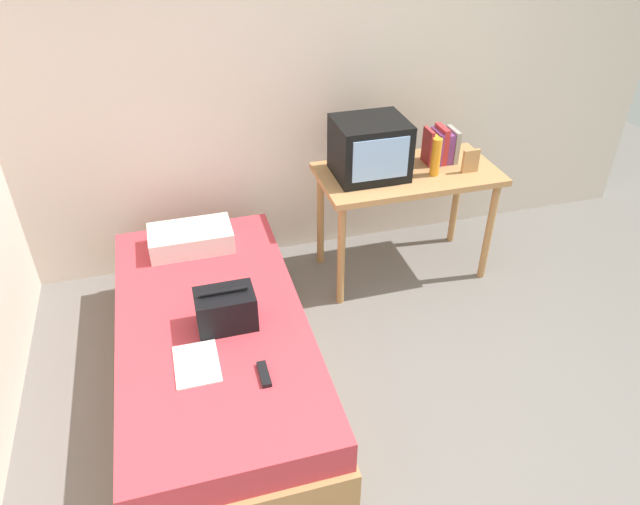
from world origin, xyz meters
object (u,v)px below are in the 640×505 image
Objects in this scene: pillow at (191,238)px; remote_dark at (264,374)px; desk at (407,185)px; book_row at (441,146)px; magazine at (197,364)px; water_bottle at (436,157)px; picture_frame at (471,161)px; bed at (215,349)px; handbag at (226,309)px; tv at (370,148)px.

remote_dark is at bearing -79.58° from pillow.
book_row reaches higher than desk.
magazine is 0.34m from remote_dark.
magazine is 1.86× the size of remote_dark.
picture_frame is (0.23, -0.03, -0.05)m from water_bottle.
remote_dark reaches higher than bed.
remote_dark is (-1.45, -1.28, -0.42)m from book_row.
water_bottle reaches higher than book_row.
remote_dark is at bearing -74.67° from handbag.
pillow is at bearing -179.26° from desk.
pillow reaches higher than magazine.
book_row is 1.98m from remote_dark.
handbag is at bearing -45.40° from bed.
tv reaches higher than remote_dark.
desk is 0.39m from tv.
remote_dark is (-1.20, -1.20, -0.21)m from desk.
magazine is (-0.08, -1.02, -0.06)m from pillow.
book_row is at bearing 55.96° from water_bottle.
desk is 1.43m from pillow.
pillow is 1.72× the size of magazine.
book_row is at bearing 5.87° from tv.
magazine is at bearing -153.73° from picture_frame.
handbag reaches higher than magazine.
pillow is (-1.16, -0.05, -0.43)m from tv.
pillow is 1.67× the size of handbag.
desk is at bearing 34.76° from magazine.
water_bottle reaches higher than handbag.
bed is at bearing 71.96° from magazine.
water_bottle is at bearing -16.36° from tv.
pillow is (-1.67, -0.10, -0.36)m from book_row.
water_bottle is (0.40, -0.12, -0.06)m from tv.
tv is 1.62m from remote_dark.
tv is 1.47× the size of handbag.
tv is at bearing 40.80° from magazine.
remote_dark is at bearing -68.77° from bed.
bed is 1.72× the size of desk.
picture_frame reaches higher than handbag.
bed is 8.17× the size of water_bottle.
water_bottle reaches higher than pillow.
bed is 1.78m from water_bottle.
tv is 2.87× the size of picture_frame.
picture_frame is 1.95m from remote_dark.
picture_frame is at bearing 34.51° from remote_dark.
water_bottle is at bearing 39.61° from remote_dark.
desk reaches higher than handbag.
handbag is 1.03× the size of magazine.
remote_dark is (0.22, -1.18, -0.05)m from pillow.
tv is at bearing 167.25° from picture_frame.
magazine is (-1.50, -1.04, -0.21)m from desk.
handbag reaches higher than bed.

